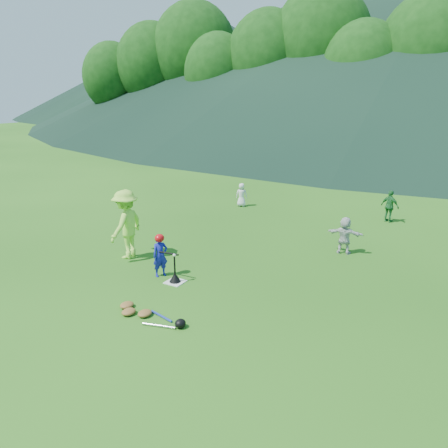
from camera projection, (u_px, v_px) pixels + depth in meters
name	position (u px, v px, depth m)	size (l,w,h in m)	color
ground	(175.00, 282.00, 11.11)	(120.00, 120.00, 0.00)	#1E5212
home_plate	(175.00, 282.00, 11.10)	(0.45, 0.45, 0.02)	silver
baseball	(174.00, 255.00, 10.89)	(0.08, 0.08, 0.08)	white
batter_child	(160.00, 256.00, 11.35)	(0.41, 0.27, 1.12)	#161C98
adult_coach	(126.00, 224.00, 12.54)	(1.30, 0.75, 2.01)	#ABF046
fielder_a	(242.00, 195.00, 18.44)	(0.49, 0.32, 0.99)	silver
fielder_c	(390.00, 206.00, 16.15)	(0.70, 0.29, 1.20)	#216F30
fielder_d	(345.00, 235.00, 12.97)	(1.05, 0.33, 1.13)	silver
batting_tee	(175.00, 278.00, 11.07)	(0.30, 0.30, 0.68)	black
batter_gear	(160.00, 239.00, 11.21)	(0.73, 0.26, 0.48)	red
equipment_pile	(144.00, 313.00, 9.40)	(1.80, 0.61, 0.19)	olive
outfield_fence	(386.00, 145.00, 34.17)	(70.07, 0.08, 1.33)	gray
tree_line	(411.00, 49.00, 36.76)	(70.04, 11.40, 14.82)	#382314
distant_hills	(406.00, 33.00, 78.41)	(155.00, 140.00, 32.00)	black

